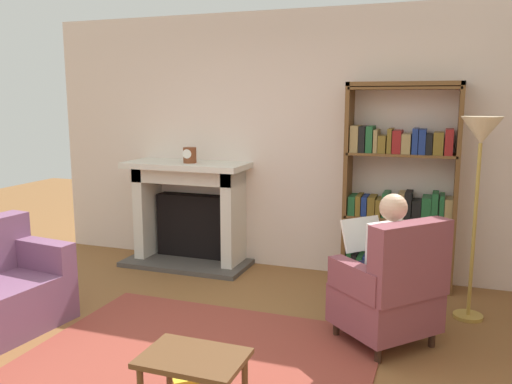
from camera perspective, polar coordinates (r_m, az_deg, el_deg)
The scene contains 11 objects.
ground at distance 3.71m, azimuth -8.23°, elevation -19.26°, with size 14.00×14.00×0.00m, color brown.
back_wall at distance 5.63m, azimuth 3.72°, elevation 5.31°, with size 5.60×0.10×2.70m, color beige.
area_rug at distance 3.94m, azimuth -6.09°, elevation -17.26°, with size 2.40×1.80×0.01m, color brown.
fireplace at distance 5.90m, azimuth -7.08°, elevation -1.94°, with size 1.37×0.64×1.13m.
mantel_clock at distance 5.69m, azimuth -7.14°, elevation 3.95°, with size 0.14×0.14×0.17m.
bookshelf at distance 5.26m, azimuth 15.19°, elevation -0.03°, with size 1.05×0.32×1.96m.
armchair_reading at distance 4.07m, azimuth 14.34°, elevation -10.20°, with size 0.89×0.89×0.97m.
seated_reader at distance 4.09m, azimuth 13.34°, elevation -7.15°, with size 0.59×0.58×1.14m.
side_table at distance 3.04m, azimuth -6.74°, elevation -18.22°, with size 0.56×0.39×0.44m.
scattered_books at distance 3.74m, azimuth -6.46°, elevation -18.50°, with size 0.33×0.43×0.03m.
floor_lamp at distance 4.56m, azimuth 22.94°, elevation 4.28°, with size 0.32×0.32×1.67m.
Camera 1 is at (1.56, -2.84, 1.80)m, focal length 37.22 mm.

